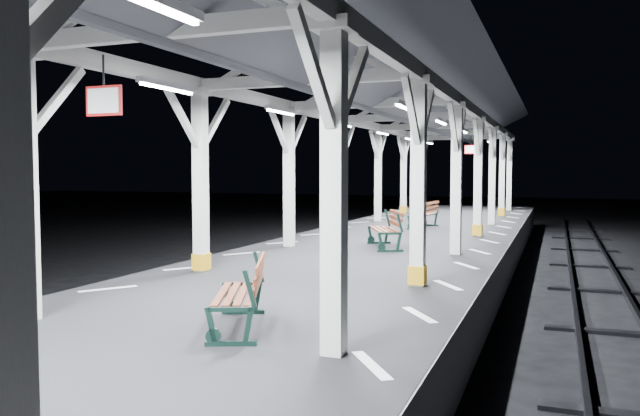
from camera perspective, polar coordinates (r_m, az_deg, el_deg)
The scene contains 9 objects.
ground at distance 9.25m, azimuth -6.52°, elevation -14.50°, with size 120.00×120.00×0.00m, color black.
platform at distance 9.11m, azimuth -6.54°, elevation -11.51°, with size 6.00×50.00×1.00m, color black.
hazard_stripes_left at distance 10.34m, azimuth -18.80°, elevation -7.01°, with size 1.00×48.00×0.01m, color silver.
hazard_stripes_right at distance 8.19m, azimuth 9.07°, elevation -9.62°, with size 1.00×48.00×0.01m, color silver.
track_right at distance 8.34m, azimuth 27.17°, elevation -16.34°, with size 2.20×60.00×0.16m.
canopy at distance 8.95m, azimuth -6.78°, elevation 14.43°, with size 5.40×49.00×4.65m.
bench_near at distance 7.39m, azimuth -6.88°, elevation -7.59°, with size 1.09×1.61×0.82m.
bench_mid at distance 14.94m, azimuth 6.26°, elevation -1.84°, with size 1.22×1.73×0.88m.
bench_far at distance 20.18m, azimuth 9.69°, elevation -0.52°, with size 0.73×1.64×0.86m.
Camera 1 is at (4.06, -7.81, 2.86)m, focal length 35.00 mm.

